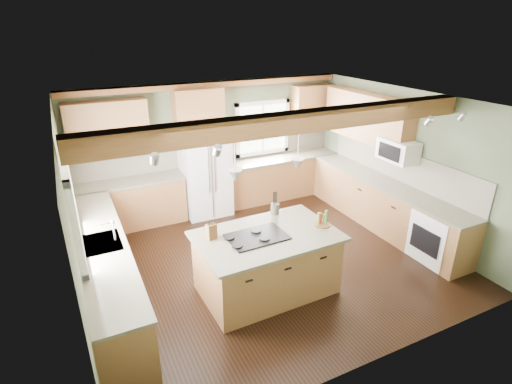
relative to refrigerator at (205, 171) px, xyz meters
name	(u,v)px	position (x,y,z in m)	size (l,w,h in m)	color
floor	(267,258)	(0.30, -2.12, -0.90)	(5.60, 5.60, 0.00)	black
ceiling	(269,102)	(0.30, -2.12, 1.70)	(5.60, 5.60, 0.00)	silver
wall_back	(212,145)	(0.30, 0.38, 0.40)	(5.60, 5.60, 0.00)	#444E37
wall_left	(72,224)	(-2.50, -2.12, 0.40)	(5.00, 5.00, 0.00)	#444E37
wall_right	(403,161)	(3.10, -2.12, 0.40)	(5.00, 5.00, 0.00)	#444E37
ceiling_beam	(296,122)	(0.30, -2.86, 1.57)	(5.55, 0.26, 0.26)	brown
soffit_trim	(211,85)	(0.30, 0.28, 1.64)	(5.55, 0.20, 0.10)	brown
backsplash_back	(212,150)	(0.30, 0.36, 0.31)	(5.58, 0.03, 0.58)	brown
backsplash_right	(400,165)	(3.08, -2.07, 0.31)	(0.03, 3.70, 0.58)	brown
base_cab_back_left	(131,205)	(-1.49, 0.08, -0.46)	(2.02, 0.60, 0.88)	brown
counter_back_left	(128,182)	(-1.49, 0.08, 0.00)	(2.06, 0.64, 0.04)	#484234
base_cab_back_right	(281,178)	(1.79, 0.08, -0.46)	(2.62, 0.60, 0.88)	brown
counter_back_right	(281,158)	(1.79, 0.08, 0.00)	(2.66, 0.64, 0.04)	#484234
base_cab_left	(107,272)	(-2.20, -2.07, -0.46)	(0.60, 3.70, 0.88)	brown
counter_left	(102,244)	(-2.20, -2.07, 0.00)	(0.64, 3.74, 0.04)	#484234
base_cab_right	(383,206)	(2.80, -2.07, -0.46)	(0.60, 3.70, 0.88)	brown
counter_right	(386,183)	(2.80, -2.07, 0.00)	(0.64, 3.74, 0.04)	#484234
upper_cab_back_left	(108,127)	(-1.69, 0.21, 1.05)	(1.40, 0.35, 0.90)	brown
upper_cab_over_fridge	(198,107)	(0.00, 0.21, 1.25)	(0.96, 0.35, 0.70)	brown
upper_cab_right	(367,117)	(2.92, -1.22, 1.05)	(0.35, 2.20, 0.90)	brown
upper_cab_back_corner	(312,106)	(2.60, 0.21, 1.05)	(0.90, 0.35, 0.90)	brown
window_left	(70,204)	(-2.48, -2.07, 0.65)	(0.04, 1.60, 1.05)	white
window_back	(262,128)	(1.45, 0.36, 0.65)	(1.10, 0.04, 1.00)	white
sink	(102,243)	(-2.20, -2.07, 0.01)	(0.50, 0.65, 0.03)	#262628
faucet	(114,231)	(-2.02, -2.07, 0.15)	(0.02, 0.02, 0.28)	#B2B2B7
dishwasher	(123,333)	(-2.19, -3.37, -0.47)	(0.60, 0.60, 0.84)	white
oven	(438,237)	(2.79, -3.37, -0.47)	(0.60, 0.72, 0.84)	white
microwave	(398,150)	(2.88, -2.17, 0.65)	(0.40, 0.70, 0.38)	white
pendant_left	(235,176)	(-0.56, -2.87, 0.98)	(0.18, 0.18, 0.16)	#B2B2B7
pendant_right	(297,165)	(0.36, -2.85, 0.98)	(0.18, 0.18, 0.16)	#B2B2B7
refrigerator	(205,171)	(0.00, 0.00, 0.00)	(0.90, 0.74, 1.80)	white
island	(266,264)	(-0.10, -2.86, -0.46)	(1.85, 1.13, 0.88)	olive
island_top	(267,236)	(-0.10, -2.86, 0.00)	(1.97, 1.25, 0.04)	#484234
cooktop	(257,237)	(-0.25, -2.86, 0.03)	(0.80, 0.53, 0.02)	black
knife_block	(211,231)	(-0.82, -2.62, 0.13)	(0.13, 0.10, 0.22)	brown
utensil_crock	(275,209)	(0.32, -2.32, 0.10)	(0.13, 0.13, 0.17)	#38302D
bottle_tray	(323,218)	(0.76, -2.95, 0.13)	(0.24, 0.24, 0.22)	brown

